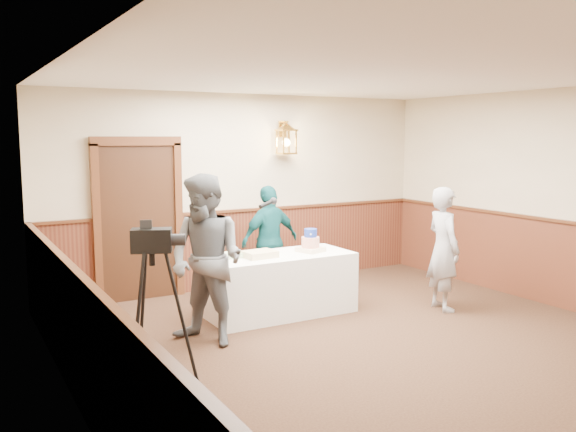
% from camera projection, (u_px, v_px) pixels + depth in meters
% --- Properties ---
extents(ground, '(7.00, 7.00, 0.00)m').
position_uv_depth(ground, '(397.00, 357.00, 6.08)').
color(ground, black).
rests_on(ground, ground).
extents(room_shell, '(6.02, 7.02, 2.81)m').
position_uv_depth(room_shell, '(368.00, 202.00, 6.25)').
color(room_shell, '#BDAC8E').
rests_on(room_shell, ground).
extents(display_table, '(1.80, 0.80, 0.75)m').
position_uv_depth(display_table, '(280.00, 284.00, 7.53)').
color(display_table, white).
rests_on(display_table, ground).
extents(tiered_cake, '(0.35, 0.35, 0.29)m').
position_uv_depth(tiered_cake, '(310.00, 243.00, 7.65)').
color(tiered_cake, beige).
rests_on(tiered_cake, display_table).
extents(sheet_cake_yellow, '(0.40, 0.31, 0.08)m').
position_uv_depth(sheet_cake_yellow, '(260.00, 254.00, 7.30)').
color(sheet_cake_yellow, '#D5BB7F').
rests_on(sheet_cake_yellow, display_table).
extents(sheet_cake_green, '(0.26, 0.21, 0.06)m').
position_uv_depth(sheet_cake_green, '(230.00, 255.00, 7.28)').
color(sheet_cake_green, '#A9CF92').
rests_on(sheet_cake_green, display_table).
extents(interviewer, '(1.60, 1.11, 1.81)m').
position_uv_depth(interviewer, '(207.00, 260.00, 6.37)').
color(interviewer, '#5A5E63').
rests_on(interviewer, ground).
extents(baker, '(0.48, 0.64, 1.57)m').
position_uv_depth(baker, '(443.00, 249.00, 7.67)').
color(baker, '#949398').
rests_on(baker, ground).
extents(assistant_p, '(0.93, 0.48, 1.53)m').
position_uv_depth(assistant_p, '(270.00, 241.00, 8.40)').
color(assistant_p, '#104C51').
rests_on(assistant_p, ground).
extents(tv_camera_rig, '(0.54, 0.51, 1.40)m').
position_uv_depth(tv_camera_rig, '(154.00, 315.00, 5.35)').
color(tv_camera_rig, black).
rests_on(tv_camera_rig, ground).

